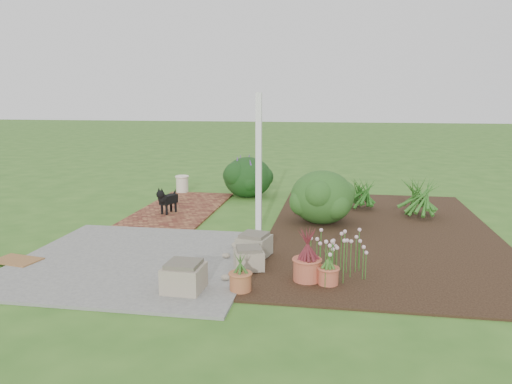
% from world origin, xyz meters
% --- Properties ---
extents(ground, '(80.00, 80.00, 0.00)m').
position_xyz_m(ground, '(0.00, 0.00, 0.00)').
color(ground, '#346620').
rests_on(ground, ground).
extents(concrete_patio, '(3.50, 3.50, 0.04)m').
position_xyz_m(concrete_patio, '(-1.25, -1.75, 0.02)').
color(concrete_patio, slate).
rests_on(concrete_patio, ground).
extents(brick_path, '(1.60, 3.50, 0.04)m').
position_xyz_m(brick_path, '(-1.70, 1.75, 0.02)').
color(brick_path, '#60291E').
rests_on(brick_path, ground).
extents(garden_bed, '(4.00, 7.00, 0.03)m').
position_xyz_m(garden_bed, '(2.50, 0.50, 0.01)').
color(garden_bed, black).
rests_on(garden_bed, ground).
extents(veranda_post, '(0.10, 0.10, 2.50)m').
position_xyz_m(veranda_post, '(0.30, 0.10, 1.25)').
color(veranda_post, white).
rests_on(veranda_post, ground).
extents(stone_trough_near, '(0.50, 0.50, 0.32)m').
position_xyz_m(stone_trough_near, '(-0.17, -2.81, 0.20)').
color(stone_trough_near, gray).
rests_on(stone_trough_near, concrete_patio).
extents(stone_trough_mid, '(0.50, 0.50, 0.27)m').
position_xyz_m(stone_trough_mid, '(0.48, -1.87, 0.17)').
color(stone_trough_mid, gray).
rests_on(stone_trough_mid, concrete_patio).
extents(stone_trough_far, '(0.54, 0.54, 0.30)m').
position_xyz_m(stone_trough_far, '(0.46, -1.29, 0.19)').
color(stone_trough_far, '#77705D').
rests_on(stone_trough_far, concrete_patio).
extents(coir_doormat, '(0.72, 0.53, 0.02)m').
position_xyz_m(coir_doormat, '(-2.97, -2.13, 0.05)').
color(coir_doormat, brown).
rests_on(coir_doormat, concrete_patio).
extents(black_dog, '(0.32, 0.59, 0.52)m').
position_xyz_m(black_dog, '(-1.79, 1.13, 0.35)').
color(black_dog, black).
rests_on(black_dog, brick_path).
extents(cream_ceramic_urn, '(0.37, 0.37, 0.41)m').
position_xyz_m(cream_ceramic_urn, '(-2.22, 3.48, 0.24)').
color(cream_ceramic_urn, beige).
rests_on(cream_ceramic_urn, brick_path).
extents(evergreen_shrub, '(1.47, 1.47, 1.04)m').
position_xyz_m(evergreen_shrub, '(1.39, 1.02, 0.55)').
color(evergreen_shrub, '#133F17').
rests_on(evergreen_shrub, garden_bed).
extents(agapanthus_clump_back, '(1.40, 1.40, 0.97)m').
position_xyz_m(agapanthus_clump_back, '(3.32, 1.79, 0.51)').
color(agapanthus_clump_back, '#103D15').
rests_on(agapanthus_clump_back, garden_bed).
extents(agapanthus_clump_front, '(1.12, 1.12, 0.79)m').
position_xyz_m(agapanthus_clump_front, '(2.20, 2.33, 0.43)').
color(agapanthus_clump_front, '#103B10').
rests_on(agapanthus_clump_front, garden_bed).
extents(pink_flower_patch, '(1.04, 1.04, 0.61)m').
position_xyz_m(pink_flower_patch, '(1.76, -1.98, 0.34)').
color(pink_flower_patch, '#113D0F').
rests_on(pink_flower_patch, garden_bed).
extents(terracotta_pot_bronze, '(0.36, 0.36, 0.30)m').
position_xyz_m(terracotta_pot_bronze, '(1.32, -2.18, 0.18)').
color(terracotta_pot_bronze, '#B7583E').
rests_on(terracotta_pot_bronze, garden_bed).
extents(terracotta_pot_small_left, '(0.33, 0.33, 0.22)m').
position_xyz_m(terracotta_pot_small_left, '(1.60, -2.27, 0.14)').
color(terracotta_pot_small_left, '#B85A3E').
rests_on(terracotta_pot_small_left, garden_bed).
extents(terracotta_pot_small_right, '(0.33, 0.33, 0.23)m').
position_xyz_m(terracotta_pot_small_right, '(0.52, -2.67, 0.15)').
color(terracotta_pot_small_right, '#A75F38').
rests_on(terracotta_pot_small_right, garden_bed).
extents(purple_flowering_bush, '(1.44, 1.44, 1.00)m').
position_xyz_m(purple_flowering_bush, '(-0.51, 3.42, 0.50)').
color(purple_flowering_bush, black).
rests_on(purple_flowering_bush, ground).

